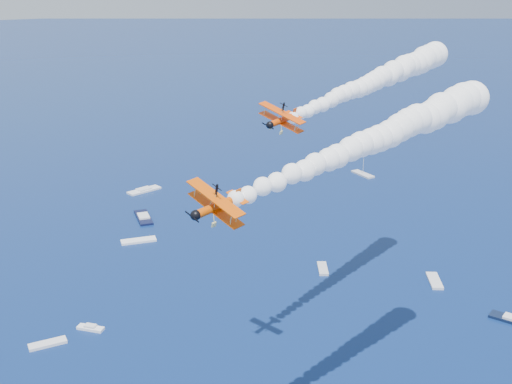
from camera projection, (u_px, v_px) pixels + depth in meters
name	position (u px, v px, depth m)	size (l,w,h in m)	color
biplane_lead	(282.00, 120.00, 119.05)	(8.48, 9.51, 5.73)	#EB4404
biplane_trail	(218.00, 206.00, 82.15)	(8.18, 9.17, 5.53)	#E04D04
smoke_trail_lead	(374.00, 81.00, 142.32)	(60.59, 31.58, 11.43)	white
smoke_trail_trail	(375.00, 139.00, 103.03)	(63.13, 25.20, 11.43)	white
spectator_boats	(83.00, 266.00, 193.90)	(220.31, 179.90, 0.70)	black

